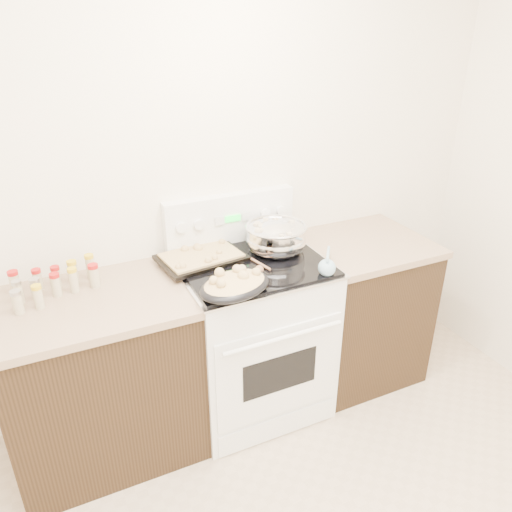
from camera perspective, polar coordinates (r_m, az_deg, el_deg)
room_shell at (r=1.04m, az=14.68°, el=1.17°), size 4.10×3.60×2.75m
counter_left at (r=2.72m, az=-17.07°, el=-13.06°), size 0.93×0.67×0.92m
counter_right at (r=3.21m, az=11.50°, el=-5.80°), size 0.73×0.67×0.92m
kitchen_range at (r=2.86m, az=-0.47°, el=-8.76°), size 0.78×0.73×1.22m
mixing_bowl at (r=2.72m, az=2.30°, el=2.08°), size 0.43×0.43×0.20m
roasting_pan at (r=2.32m, az=-2.45°, el=-3.24°), size 0.42×0.35×0.11m
baking_sheet at (r=2.66m, az=-6.31°, el=-0.06°), size 0.47×0.36×0.06m
wooden_spoon at (r=2.56m, az=0.19°, el=-1.18°), size 0.08×0.25×0.04m
blue_ladle at (r=2.53m, az=8.12°, el=-1.18°), size 0.20×0.26×0.11m
spice_jars at (r=2.55m, az=-22.25°, el=-2.79°), size 0.40×0.25×0.13m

